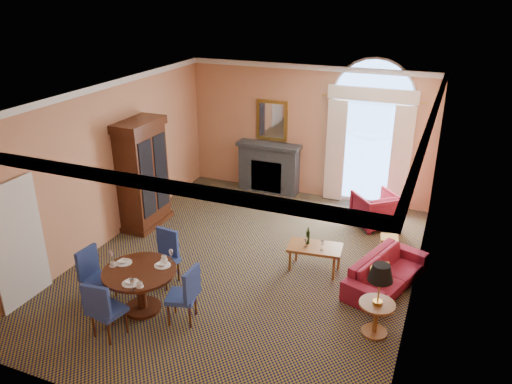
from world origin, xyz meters
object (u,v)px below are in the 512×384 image
at_px(dining_table, 140,281).
at_px(side_table, 379,291).
at_px(armoire, 142,176).
at_px(armchair, 375,209).
at_px(sofa, 387,272).
at_px(coffee_table, 315,248).

relative_size(dining_table, side_table, 1.00).
height_order(armoire, armchair, armoire).
bearing_deg(sofa, armchair, 33.46).
relative_size(sofa, side_table, 1.60).
height_order(dining_table, armchair, dining_table).
height_order(dining_table, side_table, side_table).
bearing_deg(armoire, dining_table, -57.33).
bearing_deg(armoire, armchair, 21.35).
xyz_separation_m(armchair, side_table, (0.66, -3.66, 0.38)).
xyz_separation_m(armoire, side_table, (5.32, -1.84, -0.37)).
bearing_deg(sofa, coffee_table, 107.48).
height_order(sofa, coffee_table, coffee_table).
height_order(sofa, armchair, armchair).
height_order(coffee_table, side_table, side_table).
xyz_separation_m(dining_table, side_table, (3.60, 0.84, 0.22)).
xyz_separation_m(dining_table, sofa, (3.55, 2.21, -0.27)).
distance_m(armoire, side_table, 5.64).
xyz_separation_m(armoire, coffee_table, (3.95, -0.44, -0.68)).
distance_m(armoire, dining_table, 3.23).
bearing_deg(sofa, armoire, 103.57).
relative_size(armoire, coffee_table, 2.28).
distance_m(armchair, side_table, 3.74).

